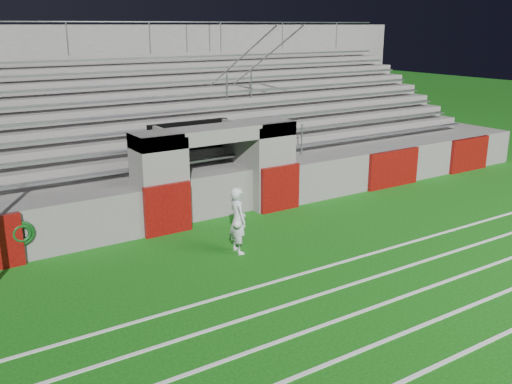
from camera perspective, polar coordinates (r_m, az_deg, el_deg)
ground at (r=13.71m, az=3.45°, el=-6.33°), size 90.00×90.00×0.00m
field_markings at (r=10.58m, az=20.38°, el=-14.70°), size 28.00×8.09×0.01m
stadium_structure at (r=19.98m, az=-10.28°, el=5.17°), size 26.00×8.48×5.42m
goalkeeper_with_ball at (r=13.58m, az=-1.83°, el=-2.84°), size 0.52×0.73×1.64m
hose_coil at (r=13.98m, az=-22.40°, el=-3.85°), size 0.59×0.15×0.59m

